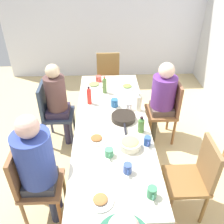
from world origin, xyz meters
The scene contains 28 objects.
ground_plane centered at (0.00, 0.00, 0.00)m, with size 6.52×6.52×0.00m, color #CEB783.
wall_left centered at (-2.78, 0.00, 1.30)m, with size 0.12×4.06×2.60m, color silver.
dining_table centered at (0.00, 0.00, 0.65)m, with size 2.39×0.81×0.73m.
chair_0 centered at (-0.60, 0.79, 0.51)m, with size 0.40×0.40×0.90m.
person_0 centered at (-0.60, 0.70, 0.71)m, with size 0.32×0.32×1.18m.
chair_1 centered at (-1.58, 0.00, 0.51)m, with size 0.40×0.40×0.90m.
chair_2 centered at (0.60, -0.79, 0.51)m, with size 0.40×0.40×0.90m.
person_2 centered at (0.60, -0.70, 0.76)m, with size 0.34×0.34×1.26m.
chair_3 centered at (0.60, 0.79, 0.51)m, with size 0.40×0.40×0.90m.
chair_5 centered at (-0.60, -0.79, 0.51)m, with size 0.40×0.40×0.90m.
person_5 centered at (-0.60, -0.69, 0.69)m, with size 0.30×0.30×1.18m.
plate_0 centered at (-0.81, 0.24, 0.74)m, with size 0.23×0.23×0.04m.
plate_1 centered at (0.28, -0.17, 0.74)m, with size 0.21×0.21×0.04m.
plate_2 centered at (1.00, -0.13, 0.74)m, with size 0.21×0.21×0.04m.
plate_3 centered at (-0.88, -0.22, 0.74)m, with size 0.26×0.26×0.04m.
bowl_0 centered at (0.40, 0.16, 0.77)m, with size 0.21×0.21×0.09m.
serving_pan centered at (-0.06, 0.13, 0.76)m, with size 0.45×0.27×0.06m.
cup_0 centered at (0.97, 0.27, 0.77)m, with size 0.11×0.08×0.10m.
cup_1 centered at (-1.00, -0.15, 0.77)m, with size 0.12×0.09×0.09m.
cup_2 centered at (0.72, 0.11, 0.77)m, with size 0.11×0.08×0.10m.
cup_3 centered at (0.51, -0.05, 0.77)m, with size 0.12×0.08×0.08m.
cup_4 centered at (-0.34, 0.04, 0.78)m, with size 0.12×0.09×0.10m.
cup_5 centered at (-0.26, 0.21, 0.77)m, with size 0.11×0.07×0.09m.
cup_6 centered at (0.37, 0.33, 0.77)m, with size 0.11×0.07×0.10m.
bottle_0 centered at (-0.24, 0.33, 0.84)m, with size 0.07×0.07×0.23m.
bottle_1 centered at (-0.42, -0.26, 0.84)m, with size 0.05×0.05×0.23m.
bottle_2 centered at (0.16, 0.30, 0.81)m, with size 0.07×0.07×0.19m.
bottle_3 centered at (-0.69, -0.07, 0.84)m, with size 0.06×0.06×0.24m.
Camera 1 is at (2.17, -0.09, 2.37)m, focal length 39.19 mm.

